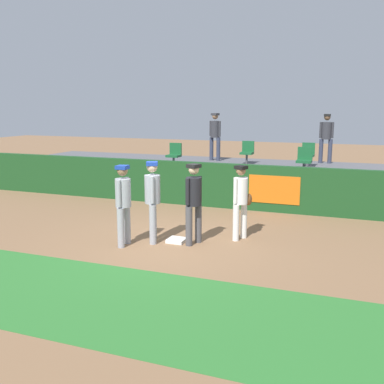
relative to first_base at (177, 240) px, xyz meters
The scene contains 15 objects.
ground_plane 0.17m from the first_base, 138.30° to the right, with size 60.00×60.00×0.00m, color #846042.
grass_foreground_strip 3.31m from the first_base, 92.16° to the right, with size 18.00×2.80×0.01m, color #2D722D.
first_base is the anchor object (origin of this frame).
player_fielder_home 1.80m from the first_base, 29.66° to the left, with size 0.47×0.50×1.75m.
player_runner_visitor 1.57m from the first_base, 147.11° to the right, with size 0.36×0.51×1.82m.
player_coach_visitor 1.18m from the first_base, 160.51° to the right, with size 0.47×0.49×1.87m.
player_umpire 1.11m from the first_base, ahead, with size 0.45×0.49×1.84m.
field_wall 3.90m from the first_base, 91.74° to the left, with size 18.00×0.26×1.37m.
bleacher_platform 6.43m from the first_base, 91.11° to the left, with size 18.00×4.80×0.98m, color #59595E.
seat_back_right 7.52m from the first_base, 73.56° to the left, with size 0.44×0.44×0.84m.
seat_front_left 5.93m from the first_base, 113.46° to the left, with size 0.45×0.44×0.84m.
seat_front_right 5.89m from the first_base, 67.50° to the left, with size 0.47×0.44×0.84m.
seat_back_center 7.22m from the first_base, 90.89° to the left, with size 0.45×0.44×0.84m.
spectator_hooded 8.92m from the first_base, 72.63° to the left, with size 0.51×0.36×1.83m.
spectator_capped 8.04m from the first_base, 101.51° to the left, with size 0.50×0.44×1.85m.
Camera 1 is at (4.00, -9.09, 3.10)m, focal length 41.93 mm.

